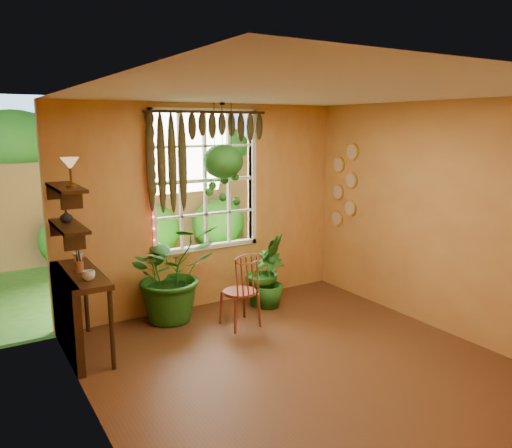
# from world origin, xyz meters

# --- Properties ---
(floor) EXTENTS (4.50, 4.50, 0.00)m
(floor) POSITION_xyz_m (0.00, 0.00, 0.00)
(floor) COLOR #532917
(floor) RESTS_ON ground
(ceiling) EXTENTS (4.50, 4.50, 0.00)m
(ceiling) POSITION_xyz_m (0.00, 0.00, 2.70)
(ceiling) COLOR silver
(ceiling) RESTS_ON wall_back
(wall_back) EXTENTS (4.00, 0.00, 4.00)m
(wall_back) POSITION_xyz_m (0.00, 2.25, 1.35)
(wall_back) COLOR gold
(wall_back) RESTS_ON floor
(wall_left) EXTENTS (0.00, 4.50, 4.50)m
(wall_left) POSITION_xyz_m (-2.00, 0.00, 1.35)
(wall_left) COLOR gold
(wall_left) RESTS_ON floor
(wall_right) EXTENTS (0.00, 4.50, 4.50)m
(wall_right) POSITION_xyz_m (2.00, 0.00, 1.35)
(wall_right) COLOR gold
(wall_right) RESTS_ON floor
(window) EXTENTS (1.52, 0.10, 1.86)m
(window) POSITION_xyz_m (0.00, 2.28, 1.70)
(window) COLOR white
(window) RESTS_ON wall_back
(valance_vine) EXTENTS (1.70, 0.12, 1.10)m
(valance_vine) POSITION_xyz_m (-0.08, 2.16, 2.28)
(valance_vine) COLOR #361F0E
(valance_vine) RESTS_ON window
(string_lights) EXTENTS (0.03, 0.03, 1.54)m
(string_lights) POSITION_xyz_m (-0.76, 2.19, 1.75)
(string_lights) COLOR #FF2633
(string_lights) RESTS_ON window
(wall_plates) EXTENTS (0.04, 0.32, 1.10)m
(wall_plates) POSITION_xyz_m (1.98, 1.79, 1.55)
(wall_plates) COLOR #F5E8C8
(wall_plates) RESTS_ON wall_right
(counter_ledge) EXTENTS (0.40, 1.20, 0.90)m
(counter_ledge) POSITION_xyz_m (-1.91, 1.60, 0.55)
(counter_ledge) COLOR #361F0E
(counter_ledge) RESTS_ON floor
(shelf_lower) EXTENTS (0.25, 0.90, 0.04)m
(shelf_lower) POSITION_xyz_m (-1.88, 1.60, 1.40)
(shelf_lower) COLOR #361F0E
(shelf_lower) RESTS_ON wall_left
(shelf_upper) EXTENTS (0.25, 0.90, 0.04)m
(shelf_upper) POSITION_xyz_m (-1.88, 1.60, 1.80)
(shelf_upper) COLOR #361F0E
(shelf_upper) RESTS_ON wall_left
(backyard) EXTENTS (14.00, 10.00, 12.00)m
(backyard) POSITION_xyz_m (0.24, 6.87, 1.28)
(backyard) COLOR #215A19
(backyard) RESTS_ON ground
(windsor_chair) EXTENTS (0.43, 0.45, 1.09)m
(windsor_chair) POSITION_xyz_m (0.00, 1.34, 0.31)
(windsor_chair) COLOR maroon
(windsor_chair) RESTS_ON floor
(potted_plant_left) EXTENTS (1.16, 1.02, 1.23)m
(potted_plant_left) POSITION_xyz_m (-0.62, 1.98, 0.62)
(potted_plant_left) COLOR #165418
(potted_plant_left) RESTS_ON floor
(potted_plant_mid) EXTENTS (0.56, 0.45, 1.00)m
(potted_plant_mid) POSITION_xyz_m (0.65, 1.81, 0.50)
(potted_plant_mid) COLOR #165418
(potted_plant_mid) RESTS_ON floor
(potted_plant_right) EXTENTS (0.47, 0.47, 0.76)m
(potted_plant_right) POSITION_xyz_m (0.64, 1.72, 0.38)
(potted_plant_right) COLOR #165418
(potted_plant_right) RESTS_ON floor
(hanging_basket) EXTENTS (0.52, 0.52, 1.31)m
(hanging_basket) POSITION_xyz_m (0.13, 2.02, 1.92)
(hanging_basket) COLOR black
(hanging_basket) RESTS_ON ceiling
(cup_a) EXTENTS (0.14, 0.14, 0.10)m
(cup_a) POSITION_xyz_m (-1.78, 1.27, 0.95)
(cup_a) COLOR silver
(cup_a) RESTS_ON counter_ledge
(cup_b) EXTENTS (0.12, 0.12, 0.10)m
(cup_b) POSITION_xyz_m (-1.72, 2.03, 0.95)
(cup_b) COLOR beige
(cup_b) RESTS_ON counter_ledge
(brush_jar) EXTENTS (0.09, 0.09, 0.35)m
(brush_jar) POSITION_xyz_m (-1.80, 1.61, 1.04)
(brush_jar) COLOR brown
(brush_jar) RESTS_ON counter_ledge
(shelf_vase) EXTENTS (0.17, 0.17, 0.13)m
(shelf_vase) POSITION_xyz_m (-1.87, 1.72, 1.48)
(shelf_vase) COLOR #B2AD99
(shelf_vase) RESTS_ON shelf_lower
(tiffany_lamp) EXTENTS (0.18, 0.18, 0.29)m
(tiffany_lamp) POSITION_xyz_m (-1.86, 1.39, 2.03)
(tiffany_lamp) COLOR brown
(tiffany_lamp) RESTS_ON shelf_upper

